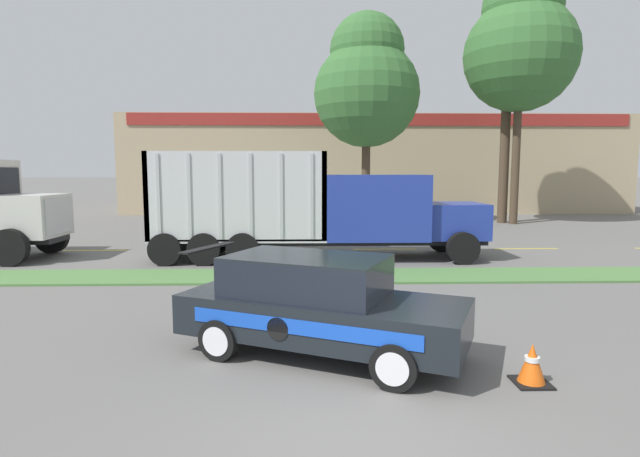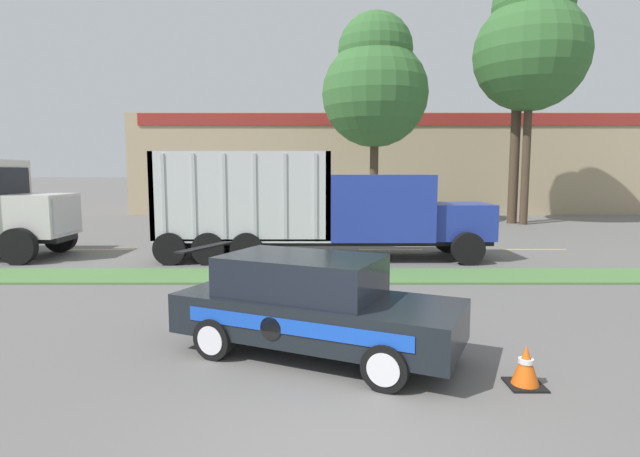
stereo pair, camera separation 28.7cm
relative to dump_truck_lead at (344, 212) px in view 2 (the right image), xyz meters
The scene contains 13 objects.
ground_plane 11.55m from the dump_truck_lead, 93.37° to the right, with size 600.00×600.00×0.00m, color slate.
grass_verge 3.49m from the dump_truck_lead, 102.37° to the right, with size 120.00×1.92×0.06m, color #517F42.
centre_line_3 9.36m from the dump_truck_lead, 168.19° to the left, with size 2.40×0.14×0.01m, color yellow.
centre_line_4 4.38m from the dump_truck_lead, 152.54° to the left, with size 2.40×0.14×0.01m, color yellow.
centre_line_5 3.01m from the dump_truck_lead, 46.95° to the left, with size 2.40×0.14×0.01m, color yellow.
centre_line_6 7.57m from the dump_truck_lead, 14.77° to the left, with size 2.40×0.14×0.01m, color yellow.
dump_truck_lead is the anchor object (origin of this frame).
rally_car 9.03m from the dump_truck_lead, 96.45° to the right, with size 4.75×3.40×1.61m.
traffic_cone 10.40m from the dump_truck_lead, 79.42° to the right, with size 0.48×0.48×0.57m.
store_building_backdrop 23.70m from the dump_truck_lead, 80.68° to the left, with size 35.58×12.10×6.86m.
tree_behind_left 17.07m from the dump_truck_lead, 49.28° to the left, with size 4.10×4.10×11.61m.
tree_behind_centre 17.28m from the dump_truck_lead, 46.54° to the left, with size 6.05×6.05×13.74m.
tree_behind_right 12.71m from the dump_truck_lead, 79.20° to the left, with size 5.72×5.72×11.39m.
Camera 2 is at (-0.21, -5.19, 2.87)m, focal length 28.00 mm.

